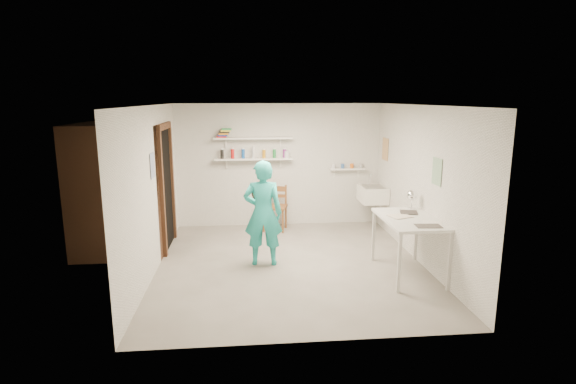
{
  "coord_description": "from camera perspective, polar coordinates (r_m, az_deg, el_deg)",
  "views": [
    {
      "loc": [
        -0.66,
        -6.48,
        2.5
      ],
      "look_at": [
        0.0,
        0.4,
        1.05
      ],
      "focal_mm": 28.0,
      "sensor_mm": 36.0,
      "label": 1
    }
  ],
  "objects": [
    {
      "name": "shelf_lower",
      "position": [
        8.69,
        -4.39,
        4.21
      ],
      "size": [
        1.5,
        0.22,
        0.03
      ],
      "primitive_type": "cube",
      "color": "white",
      "rests_on": "wall_back"
    },
    {
      "name": "ledge_pots",
      "position": [
        8.98,
        7.53,
        3.3
      ],
      "size": [
        0.48,
        0.07,
        0.09
      ],
      "color": "silver",
      "rests_on": "ledge_shelf"
    },
    {
      "name": "spray_cans",
      "position": [
        8.68,
        -4.4,
        4.87
      ],
      "size": [
        1.26,
        0.06,
        0.17
      ],
      "color": "black",
      "rests_on": "shelf_lower"
    },
    {
      "name": "belfast_sink",
      "position": [
        8.72,
        10.7,
        -0.27
      ],
      "size": [
        0.48,
        0.6,
        0.3
      ],
      "primitive_type": "cube",
      "color": "white",
      "rests_on": "wall_right"
    },
    {
      "name": "corridor_box",
      "position": [
        7.94,
        -20.27,
        0.58
      ],
      "size": [
        1.4,
        1.5,
        2.1
      ],
      "primitive_type": "cube",
      "color": "brown",
      "rests_on": "ground"
    },
    {
      "name": "wall_back",
      "position": [
        8.86,
        -1.15,
        3.42
      ],
      "size": [
        4.0,
        0.02,
        2.4
      ],
      "primitive_type": "cube",
      "color": "silver",
      "rests_on": "ground"
    },
    {
      "name": "shelf_upper",
      "position": [
        8.64,
        -4.43,
        6.84
      ],
      "size": [
        1.5,
        0.22,
        0.03
      ],
      "primitive_type": "cube",
      "color": "white",
      "rests_on": "wall_back"
    },
    {
      "name": "wall_front",
      "position": [
        4.47,
        3.27,
        -5.12
      ],
      "size": [
        4.0,
        0.02,
        2.4
      ],
      "primitive_type": "cube",
      "color": "silver",
      "rests_on": "ground"
    },
    {
      "name": "wall_right",
      "position": [
        7.13,
        16.62,
        0.84
      ],
      "size": [
        0.02,
        4.5,
        2.4
      ],
      "primitive_type": "cube",
      "color": "silver",
      "rests_on": "ground"
    },
    {
      "name": "man",
      "position": [
        6.76,
        -3.2,
        -2.71
      ],
      "size": [
        0.62,
        0.43,
        1.61
      ],
      "primitive_type": "imported",
      "rotation": [
        0.0,
        0.0,
        3.06
      ],
      "color": "#23AFA8",
      "rests_on": "ground"
    },
    {
      "name": "work_table",
      "position": [
        6.69,
        15.04,
        -6.69
      ],
      "size": [
        0.76,
        1.26,
        0.84
      ],
      "primitive_type": "cube",
      "color": "silver",
      "rests_on": "ground"
    },
    {
      "name": "papers",
      "position": [
        6.57,
        15.24,
        -3.13
      ],
      "size": [
        0.3,
        0.22,
        0.02
      ],
      "color": "silver",
      "rests_on": "work_table"
    },
    {
      "name": "poster_right_a",
      "position": [
        8.74,
        12.24,
        5.35
      ],
      "size": [
        0.01,
        0.34,
        0.42
      ],
      "primitive_type": "cube",
      "color": "#995933",
      "rests_on": "wall_right"
    },
    {
      "name": "poster_left",
      "position": [
        6.73,
        -16.83,
        3.22
      ],
      "size": [
        0.01,
        0.28,
        0.36
      ],
      "primitive_type": "cube",
      "color": "#334C7F",
      "rests_on": "wall_left"
    },
    {
      "name": "ceiling",
      "position": [
        6.51,
        0.34,
        11.05
      ],
      "size": [
        4.0,
        4.5,
        0.02
      ],
      "primitive_type": "cube",
      "color": "silver",
      "rests_on": "wall_back"
    },
    {
      "name": "floor",
      "position": [
        6.98,
        0.32,
        -9.23
      ],
      "size": [
        4.0,
        4.5,
        0.02
      ],
      "primitive_type": "cube",
      "color": "slate",
      "rests_on": "ground"
    },
    {
      "name": "poster_right_b",
      "position": [
        6.57,
        18.38,
        2.48
      ],
      "size": [
        0.01,
        0.3,
        0.38
      ],
      "primitive_type": "cube",
      "color": "#3F724C",
      "rests_on": "wall_right"
    },
    {
      "name": "ledge_shelf",
      "position": [
        8.99,
        7.52,
        2.92
      ],
      "size": [
        0.7,
        0.14,
        0.03
      ],
      "primitive_type": "cube",
      "color": "white",
      "rests_on": "wall_back"
    },
    {
      "name": "desk_lamp",
      "position": [
        7.05,
        15.49,
        -0.36
      ],
      "size": [
        0.16,
        0.16,
        0.16
      ],
      "primitive_type": "sphere",
      "color": "white",
      "rests_on": "work_table"
    },
    {
      "name": "door_jamb_near",
      "position": [
        7.31,
        -15.68,
        -0.45
      ],
      "size": [
        0.06,
        0.1,
        2.0
      ],
      "primitive_type": "cube",
      "color": "brown",
      "rests_on": "ground"
    },
    {
      "name": "book_stack",
      "position": [
        8.64,
        -8.12,
        7.42
      ],
      "size": [
        0.28,
        0.14,
        0.17
      ],
      "color": "red",
      "rests_on": "shelf_upper"
    },
    {
      "name": "wooden_chair",
      "position": [
        8.58,
        -1.68,
        -1.9
      ],
      "size": [
        0.52,
        0.5,
        0.92
      ],
      "primitive_type": "cube",
      "rotation": [
        0.0,
        0.0,
        -0.26
      ],
      "color": "brown",
      "rests_on": "ground"
    },
    {
      "name": "door_lintel",
      "position": [
        7.66,
        -15.48,
        8.06
      ],
      "size": [
        0.06,
        1.05,
        0.1
      ],
      "primitive_type": "cube",
      "color": "brown",
      "rests_on": "wall_left"
    },
    {
      "name": "door_jamb_far",
      "position": [
        8.27,
        -14.49,
        1.03
      ],
      "size": [
        0.06,
        0.1,
        2.0
      ],
      "primitive_type": "cube",
      "color": "brown",
      "rests_on": "ground"
    },
    {
      "name": "wall_clock",
      "position": [
        6.91,
        -3.45,
        -0.11
      ],
      "size": [
        0.29,
        0.06,
        0.29
      ],
      "primitive_type": "cylinder",
      "rotation": [
        1.57,
        0.0,
        -0.08
      ],
      "color": "beige",
      "rests_on": "man"
    },
    {
      "name": "doorway_recess",
      "position": [
        7.79,
        -15.2,
        0.33
      ],
      "size": [
        0.02,
        0.9,
        2.0
      ],
      "primitive_type": "cube",
      "color": "black",
      "rests_on": "wall_left"
    },
    {
      "name": "wall_left",
      "position": [
        6.75,
        -16.91,
        0.22
      ],
      "size": [
        0.02,
        4.5,
        2.4
      ],
      "primitive_type": "cube",
      "color": "silver",
      "rests_on": "ground"
    }
  ]
}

